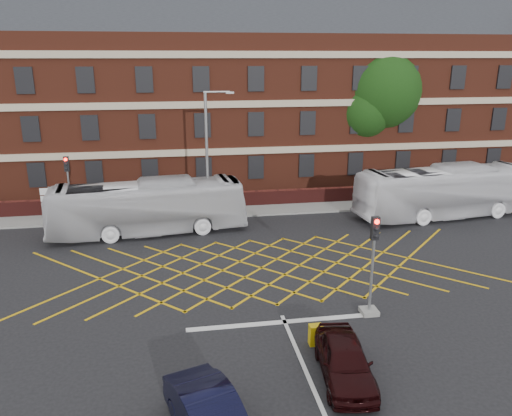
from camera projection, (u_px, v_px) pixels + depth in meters
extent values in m
plane|color=black|center=(269.00, 285.00, 23.63)|extent=(120.00, 120.00, 0.00)
cube|color=#5F2618|center=(221.00, 110.00, 42.64)|extent=(50.00, 12.00, 12.00)
cube|color=black|center=(220.00, 36.00, 40.89)|extent=(51.00, 10.61, 10.61)
cube|color=#B7A88C|center=(229.00, 104.00, 36.61)|extent=(50.00, 0.18, 0.50)
cube|color=black|center=(229.00, 125.00, 37.07)|extent=(1.20, 0.14, 1.80)
cylinder|color=#B7A88C|center=(428.00, 0.00, 42.80)|extent=(3.60, 3.60, 6.00)
cube|color=#461512|center=(235.00, 199.00, 35.74)|extent=(56.00, 0.50, 1.10)
cube|color=slate|center=(237.00, 210.00, 34.94)|extent=(60.00, 3.00, 0.12)
cube|color=#CC990C|center=(261.00, 268.00, 25.51)|extent=(8.22, 8.22, 0.02)
cube|color=silver|center=(285.00, 322.00, 20.32)|extent=(8.00, 0.30, 0.02)
imported|color=silver|center=(148.00, 207.00, 30.15)|extent=(11.99, 3.92, 3.28)
imported|color=silver|center=(445.00, 192.00, 33.26)|extent=(12.58, 4.17, 3.44)
imported|color=black|center=(345.00, 360.00, 16.60)|extent=(2.10, 4.20, 1.37)
cylinder|color=black|center=(374.00, 146.00, 41.71)|extent=(0.90, 0.90, 6.34)
sphere|color=black|center=(378.00, 90.00, 40.38)|extent=(6.97, 6.97, 6.97)
sphere|color=black|center=(363.00, 112.00, 39.86)|extent=(4.53, 4.53, 4.53)
sphere|color=black|center=(390.00, 104.00, 41.72)|extent=(4.18, 4.18, 4.18)
cube|color=slate|center=(369.00, 311.00, 20.97)|extent=(0.70, 0.70, 0.20)
cylinder|color=gray|center=(372.00, 275.00, 20.49)|extent=(0.12, 0.12, 3.50)
cube|color=black|center=(375.00, 228.00, 19.89)|extent=(0.30, 0.25, 0.95)
sphere|color=#FF0C05|center=(377.00, 222.00, 19.67)|extent=(0.20, 0.20, 0.20)
cube|color=slate|center=(73.00, 219.00, 32.86)|extent=(0.70, 0.70, 0.20)
cylinder|color=gray|center=(70.00, 195.00, 32.38)|extent=(0.12, 0.12, 3.50)
cube|color=black|center=(66.00, 164.00, 31.78)|extent=(0.30, 0.25, 0.95)
sphere|color=#FF0C05|center=(65.00, 159.00, 31.56)|extent=(0.20, 0.20, 0.20)
cube|color=slate|center=(209.00, 221.00, 32.48)|extent=(1.00, 1.00, 0.20)
cylinder|color=gray|center=(207.00, 160.00, 31.30)|extent=(0.18, 0.18, 8.31)
cylinder|color=gray|center=(217.00, 92.00, 30.19)|extent=(1.60, 0.12, 0.12)
cube|color=gray|center=(230.00, 93.00, 30.33)|extent=(0.50, 0.20, 0.12)
cylinder|color=gray|center=(50.00, 203.00, 32.95)|extent=(0.10, 0.10, 2.20)
cube|color=silver|center=(49.00, 191.00, 32.65)|extent=(1.10, 0.06, 0.45)
cube|color=silver|center=(49.00, 199.00, 32.79)|extent=(1.10, 0.06, 0.40)
cube|color=silver|center=(50.00, 205.00, 32.92)|extent=(1.10, 0.06, 0.35)
cube|color=gold|center=(316.00, 335.00, 18.64)|extent=(0.49, 0.35, 0.80)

